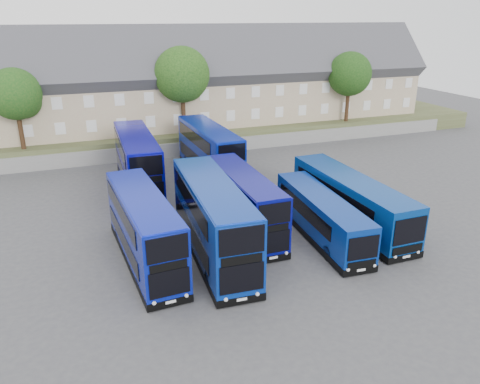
{
  "coord_description": "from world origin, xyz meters",
  "views": [
    {
      "loc": [
        -9.65,
        -23.14,
        14.14
      ],
      "look_at": [
        1.28,
        6.24,
        2.2
      ],
      "focal_mm": 35.0,
      "sensor_mm": 36.0,
      "label": 1
    }
  ],
  "objects_px": {
    "dd_front_left": "(144,231)",
    "tree_west": "(17,96)",
    "coach_east_a": "(321,218)",
    "tree_mid": "(183,77)",
    "dd_front_mid": "(213,221)",
    "tree_far": "(360,65)",
    "tree_east": "(350,76)"
  },
  "relations": [
    {
      "from": "tree_west",
      "to": "tree_mid",
      "type": "xyz_separation_m",
      "value": [
        16.0,
        0.5,
        1.02
      ]
    },
    {
      "from": "tree_west",
      "to": "tree_mid",
      "type": "height_order",
      "value": "tree_mid"
    },
    {
      "from": "dd_front_left",
      "to": "coach_east_a",
      "type": "relative_size",
      "value": 1.0
    },
    {
      "from": "dd_front_mid",
      "to": "tree_far",
      "type": "distance_m",
      "value": 43.1
    },
    {
      "from": "dd_front_left",
      "to": "tree_west",
      "type": "relative_size",
      "value": 1.42
    },
    {
      "from": "dd_front_mid",
      "to": "tree_far",
      "type": "relative_size",
      "value": 1.37
    },
    {
      "from": "dd_front_mid",
      "to": "tree_mid",
      "type": "height_order",
      "value": "tree_mid"
    },
    {
      "from": "dd_front_left",
      "to": "dd_front_mid",
      "type": "relative_size",
      "value": 0.91
    },
    {
      "from": "dd_front_left",
      "to": "tree_mid",
      "type": "distance_m",
      "value": 25.34
    },
    {
      "from": "tree_far",
      "to": "dd_front_mid",
      "type": "bearing_deg",
      "value": -135.04
    },
    {
      "from": "tree_mid",
      "to": "dd_front_left",
      "type": "bearing_deg",
      "value": -109.85
    },
    {
      "from": "coach_east_a",
      "to": "tree_far",
      "type": "relative_size",
      "value": 1.25
    },
    {
      "from": "tree_west",
      "to": "tree_far",
      "type": "height_order",
      "value": "tree_far"
    },
    {
      "from": "dd_front_left",
      "to": "coach_east_a",
      "type": "xyz_separation_m",
      "value": [
        11.62,
        -0.69,
        -0.66
      ]
    },
    {
      "from": "dd_front_mid",
      "to": "coach_east_a",
      "type": "bearing_deg",
      "value": 1.93
    },
    {
      "from": "tree_east",
      "to": "tree_far",
      "type": "relative_size",
      "value": 0.94
    },
    {
      "from": "dd_front_left",
      "to": "tree_west",
      "type": "bearing_deg",
      "value": 105.22
    },
    {
      "from": "coach_east_a",
      "to": "tree_east",
      "type": "distance_m",
      "value": 29.34
    },
    {
      "from": "tree_far",
      "to": "dd_front_left",
      "type": "bearing_deg",
      "value": -139.2
    },
    {
      "from": "dd_front_mid",
      "to": "tree_far",
      "type": "xyz_separation_m",
      "value": [
        30.25,
        30.21,
        5.43
      ]
    },
    {
      "from": "dd_front_left",
      "to": "tree_west",
      "type": "xyz_separation_m",
      "value": [
        -7.64,
        22.66,
        4.96
      ]
    },
    {
      "from": "dd_front_mid",
      "to": "tree_east",
      "type": "relative_size",
      "value": 1.45
    },
    {
      "from": "tree_west",
      "to": "tree_mid",
      "type": "bearing_deg",
      "value": 1.79
    },
    {
      "from": "dd_front_mid",
      "to": "tree_far",
      "type": "bearing_deg",
      "value": 47.99
    },
    {
      "from": "dd_front_left",
      "to": "dd_front_mid",
      "type": "bearing_deg",
      "value": -10.98
    },
    {
      "from": "dd_front_left",
      "to": "tree_mid",
      "type": "xyz_separation_m",
      "value": [
        8.36,
        23.16,
        5.97
      ]
    },
    {
      "from": "dd_front_left",
      "to": "coach_east_a",
      "type": "distance_m",
      "value": 11.66
    },
    {
      "from": "coach_east_a",
      "to": "tree_mid",
      "type": "xyz_separation_m",
      "value": [
        -3.26,
        23.85,
        6.64
      ]
    },
    {
      "from": "dd_front_left",
      "to": "dd_front_mid",
      "type": "distance_m",
      "value": 4.15
    },
    {
      "from": "dd_front_left",
      "to": "coach_east_a",
      "type": "bearing_deg",
      "value": -6.81
    },
    {
      "from": "dd_front_left",
      "to": "tree_mid",
      "type": "relative_size",
      "value": 1.18
    },
    {
      "from": "coach_east_a",
      "to": "tree_mid",
      "type": "height_order",
      "value": "tree_mid"
    }
  ]
}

